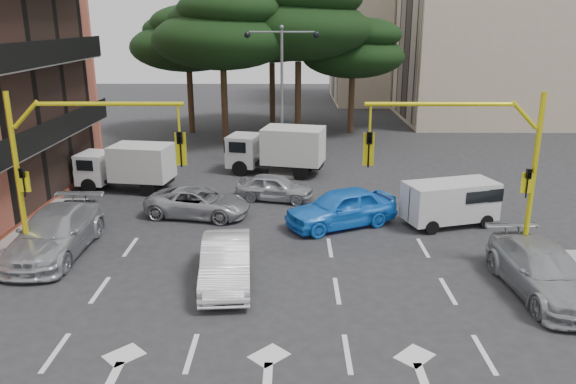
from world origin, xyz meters
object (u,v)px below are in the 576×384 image
Objects in this scene: signal_mast_right at (481,156)px; street_lamp_center at (282,71)px; signal_mast_left at (69,156)px; car_blue_compact at (341,208)px; car_silver_parked at (543,271)px; car_white_hatch at (226,262)px; car_silver_cross_a at (198,203)px; van_white at (450,203)px; car_silver_wagon at (55,233)px; car_silver_cross_b at (275,187)px; box_truck_b at (276,150)px; box_truck_a at (126,167)px.

street_lamp_center is at bearing 115.91° from signal_mast_right.
signal_mast_right is at bearing 0.00° from signal_mast_left.
car_blue_compact is 0.91× the size of car_silver_parked.
street_lamp_center is 16.22m from car_white_hatch.
car_silver_cross_a is 10.64m from van_white.
car_silver_parked is (1.56, -2.08, -3.14)m from signal_mast_right.
car_silver_parked reaches higher than car_silver_cross_a.
car_silver_wagon is 15.43m from van_white.
car_silver_cross_b is 4.87m from box_truck_b.
car_white_hatch is 1.17× the size of van_white.
car_silver_wagon is (-10.60, -2.93, 0.01)m from car_blue_compact.
car_white_hatch is 0.93× the size of box_truck_a.
box_truck_b is at bearing -98.56° from street_lamp_center.
car_silver_wagon is (-8.00, -13.10, -4.63)m from street_lamp_center.
van_white is at bearing -54.49° from street_lamp_center.
car_silver_cross_a is at bearing -126.47° from car_blue_compact.
car_silver_parked is 1.08× the size of box_truck_a.
car_silver_wagon reaches higher than car_silver_cross_b.
signal_mast_right is 1.00× the size of signal_mast_left.
car_silver_wagon is at bearing -100.17° from car_blue_compact.
car_silver_cross_b is at bearing -166.27° from box_truck_b.
signal_mast_left is at bearing -93.40° from car_blue_compact.
car_blue_compact is at bearing -127.12° from car_silver_cross_b.
signal_mast_right is 13.61m from signal_mast_left.
car_silver_parked is at bearing -123.75° from car_silver_cross_b.
street_lamp_center reaches higher than car_silver_cross_b.
signal_mast_right is 0.77× the size of street_lamp_center.
box_truck_a is 0.89× the size of box_truck_b.
box_truck_a is (-7.45, 1.62, 0.54)m from car_silver_cross_b.
van_white reaches higher than car_silver_cross_a.
car_silver_wagon is 1.24× the size of car_silver_cross_a.
car_white_hatch reaches higher than car_silver_cross_b.
street_lamp_center reaches higher than car_blue_compact.
car_silver_wagon is (-14.80, 0.91, -3.08)m from signal_mast_right.
car_silver_wagon is 16.63m from car_silver_parked.
car_silver_parked is (15.17, -2.08, -3.14)m from signal_mast_left.
box_truck_a is at bearing 57.69° from car_silver_cross_a.
signal_mast_left is at bearing 180.00° from signal_mast_right.
box_truck_b reaches higher than car_silver_cross_b.
signal_mast_left is 0.77× the size of street_lamp_center.
van_white is (13.92, 4.04, -2.95)m from signal_mast_left.
car_blue_compact is at bearing -75.65° from street_lamp_center.
street_lamp_center is 2.11× the size of car_silver_cross_b.
street_lamp_center reaches higher than box_truck_b.
car_blue_compact is 1.27× the size of car_silver_cross_b.
car_silver_cross_b is at bearing -166.63° from car_blue_compact.
car_silver_wagon is at bearing -94.75° from van_white.
box_truck_b reaches higher than car_white_hatch.
car_silver_cross_a is at bearing 102.20° from car_white_hatch.
car_white_hatch is (5.26, -1.44, -3.16)m from signal_mast_left.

